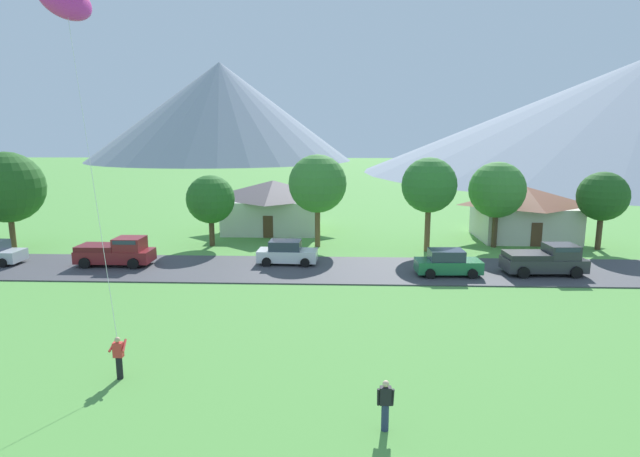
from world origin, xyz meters
name	(u,v)px	position (x,y,z in m)	size (l,w,h in m)	color
road_strip	(298,269)	(0.00, 30.04, 0.04)	(160.00, 7.09, 0.08)	#424247
mountain_west_ridge	(221,112)	(-39.84, 179.58, 17.08)	(92.35, 92.35, 34.16)	gray
house_leftmost	(524,212)	(19.12, 41.34, 2.42)	(8.57, 6.75, 4.67)	beige
house_left_center	(273,205)	(-3.63, 44.68, 2.50)	(9.51, 8.14, 4.84)	silver
tree_near_left	(497,190)	(15.55, 37.84, 4.74)	(4.53, 4.53, 7.02)	#4C3823
tree_left_of_center	(7,187)	(-23.64, 35.53, 5.03)	(5.63, 5.63, 7.86)	brown
tree_center	(211,199)	(-7.84, 37.41, 3.90)	(3.98, 3.98, 5.91)	#4C3823
tree_right_of_center	(603,197)	(23.70, 37.27, 4.31)	(3.90, 3.90, 6.29)	#4C3823
tree_near_right	(429,185)	(9.76, 36.12, 5.26)	(4.31, 4.31, 7.44)	brown
tree_far_right	(318,184)	(0.98, 37.47, 5.21)	(4.74, 4.74, 7.60)	brown
parked_car_white_mid_west	(287,253)	(-0.94, 31.42, 0.87)	(4.26, 2.20, 1.68)	white
parked_car_green_mid_east	(448,263)	(9.91, 28.89, 0.87)	(4.27, 2.21, 1.68)	#237042
pickup_truck_maroon_west_side	(117,251)	(-12.86, 30.51, 1.06)	(5.21, 2.33, 1.99)	maroon
pickup_truck_charcoal_east_side	(546,260)	(16.41, 29.34, 1.06)	(5.29, 2.52, 1.99)	#333338
kite_flyer_with_kite	(67,7)	(-8.72, 18.54, 14.46)	(4.68, 6.46, 15.67)	black
watcher_person	(385,404)	(4.30, 10.90, 0.88)	(0.56, 0.24, 1.68)	navy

